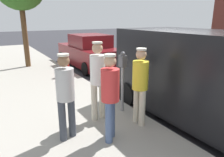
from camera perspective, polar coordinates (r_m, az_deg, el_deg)
The scene contains 10 objects.
ground_plane at distance 6.38m, azimuth 12.43°, elevation -6.76°, with size 80.00×80.00×0.00m, color #2D2D33.
sidewalk_slab at distance 4.89m, azimuth -20.32°, elevation -13.84°, with size 5.00×32.00×0.15m, color #9E998E.
parking_meter_near at distance 5.12m, azimuth 2.89°, elevation 1.88°, with size 0.14×0.18×1.52m.
pedestrian_in_gray at distance 4.02m, azimuth -12.45°, elevation -3.58°, with size 0.35×0.34×1.67m.
pedestrian_in_red at distance 3.88m, azimuth -0.50°, elevation -3.87°, with size 0.34×0.34×1.68m.
pedestrian_in_white at distance 4.69m, azimuth -3.84°, elevation 0.65°, with size 0.36×0.34×1.79m.
pedestrian_in_yellow at distance 4.53m, azimuth 7.61°, elevation -0.95°, with size 0.34×0.36×1.69m.
parked_van at distance 5.14m, azimuth 26.85°, elevation -0.09°, with size 2.17×5.22×2.15m.
parked_sedan_behind at distance 10.94m, azimuth -6.29°, elevation 7.09°, with size 1.96×4.41×1.65m.
fire_hydrant at distance 8.73m, azimuth -12.25°, elevation 3.34°, with size 0.24×0.24×0.86m.
Camera 1 is at (4.09, 4.25, 2.43)m, focal length 33.84 mm.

